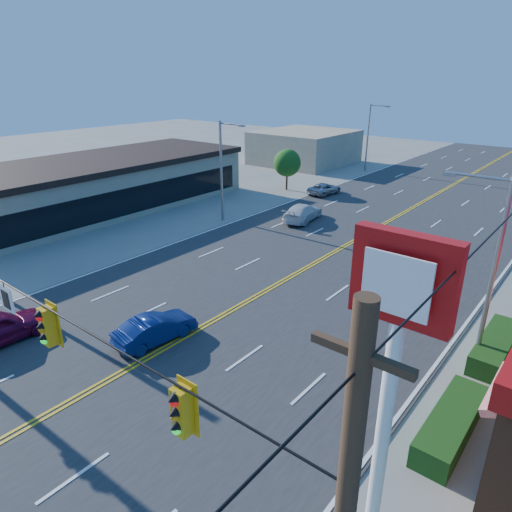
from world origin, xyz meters
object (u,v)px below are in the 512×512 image
Objects in this scene: kfc_pylon at (395,339)px; car_white at (303,213)px; car_silver at (325,189)px; car_blue at (155,330)px.

kfc_pylon is 1.79× the size of car_white.
kfc_pylon reaches higher than car_silver.
car_white is (-4.93, 19.47, 0.05)m from car_blue.
car_blue is at bearing 168.01° from kfc_pylon.
kfc_pylon is 2.21× the size of car_blue.
car_silver is at bearing -79.72° from car_white.
car_silver is (-8.05, 28.19, -0.09)m from car_blue.
car_blue is (-11.78, 2.50, -5.41)m from kfc_pylon.
car_silver is (-19.83, 30.69, -5.50)m from kfc_pylon.
car_white is 1.20× the size of car_silver.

